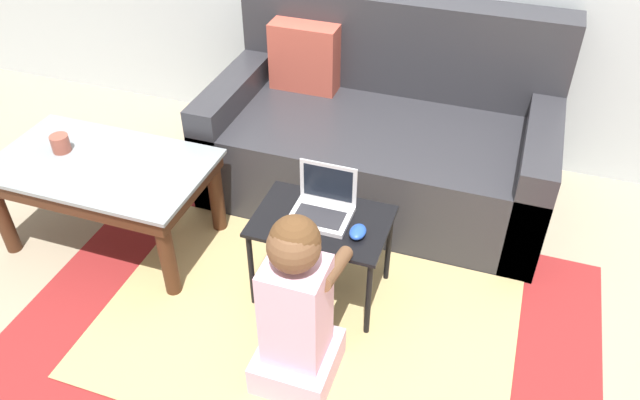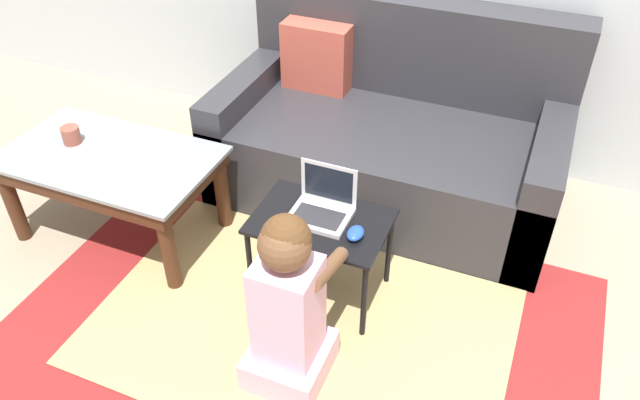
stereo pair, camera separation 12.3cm
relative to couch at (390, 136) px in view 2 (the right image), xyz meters
The scene contains 9 objects.
ground_plane 1.07m from the couch, 94.30° to the right, with size 16.00×16.00×0.00m, color gray.
area_rug 1.15m from the couch, 91.48° to the right, with size 2.39×1.58×0.01m.
couch is the anchor object (origin of this frame).
coffee_table 1.40m from the couch, 141.57° to the right, with size 0.99×0.58×0.45m.
laptop_desk 0.88m from the couch, 91.86° to the right, with size 0.56×0.38×0.42m.
laptop 0.86m from the couch, 92.42° to the right, with size 0.25×0.20×0.21m.
computer_mouse 0.94m from the couch, 81.46° to the right, with size 0.07×0.09×0.04m.
person_seated 1.33m from the couch, 88.77° to the right, with size 0.29×0.44×0.78m.
cup_on_table 1.57m from the couch, 147.47° to the right, with size 0.08×0.08×0.08m.
Camera 2 is at (0.79, -1.68, 2.06)m, focal length 35.00 mm.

